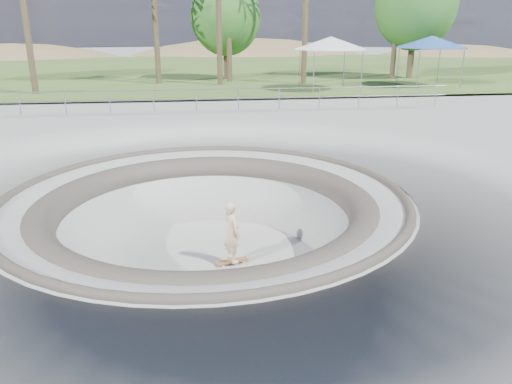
# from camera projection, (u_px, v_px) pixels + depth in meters

# --- Properties ---
(ground) EXTENTS (180.00, 180.00, 0.00)m
(ground) POSITION_uv_depth(u_px,v_px,m) (206.00, 196.00, 12.62)
(ground) COLOR #A9A9A3
(ground) RESTS_ON ground
(skate_bowl) EXTENTS (14.00, 14.00, 4.10)m
(skate_bowl) POSITION_uv_depth(u_px,v_px,m) (208.00, 261.00, 13.20)
(skate_bowl) COLOR #A9A9A3
(skate_bowl) RESTS_ON ground
(grass_strip) EXTENTS (180.00, 36.00, 0.12)m
(grass_strip) POSITION_uv_depth(u_px,v_px,m) (192.00, 69.00, 44.47)
(grass_strip) COLOR #425A24
(grass_strip) RESTS_ON ground
(distant_hills) EXTENTS (103.20, 45.00, 28.60)m
(distant_hills) POSITION_uv_depth(u_px,v_px,m) (220.00, 108.00, 69.01)
(distant_hills) COLOR olive
(distant_hills) RESTS_ON ground
(safety_railing) EXTENTS (25.00, 0.06, 1.03)m
(safety_railing) POSITION_uv_depth(u_px,v_px,m) (196.00, 100.00, 23.66)
(safety_railing) COLOR gray
(safety_railing) RESTS_ON ground
(skateboard) EXTENTS (0.89, 0.44, 0.09)m
(skateboard) POSITION_uv_depth(u_px,v_px,m) (232.00, 261.00, 13.21)
(skateboard) COLOR #8F5E39
(skateboard) RESTS_ON ground
(skater) EXTENTS (0.61, 0.71, 1.65)m
(skater) POSITION_uv_depth(u_px,v_px,m) (232.00, 232.00, 12.94)
(skater) COLOR #DDB88F
(skater) RESTS_ON skateboard
(canopy_white) EXTENTS (6.16, 6.16, 3.12)m
(canopy_white) POSITION_uv_depth(u_px,v_px,m) (331.00, 43.00, 29.55)
(canopy_white) COLOR gray
(canopy_white) RESTS_ON ground
(canopy_blue) EXTENTS (6.18, 6.18, 3.12)m
(canopy_blue) POSITION_uv_depth(u_px,v_px,m) (432.00, 42.00, 31.50)
(canopy_blue) COLOR gray
(canopy_blue) RESTS_ON ground
(bushy_tree_mid) EXTENTS (4.91, 4.46, 7.08)m
(bushy_tree_mid) POSITION_uv_depth(u_px,v_px,m) (226.00, 17.00, 34.96)
(bushy_tree_mid) COLOR brown
(bushy_tree_mid) RESTS_ON ground
(bushy_tree_right) EXTENTS (5.86, 5.32, 8.45)m
(bushy_tree_right) POSITION_uv_depth(u_px,v_px,m) (416.00, 4.00, 35.23)
(bushy_tree_right) COLOR brown
(bushy_tree_right) RESTS_ON ground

